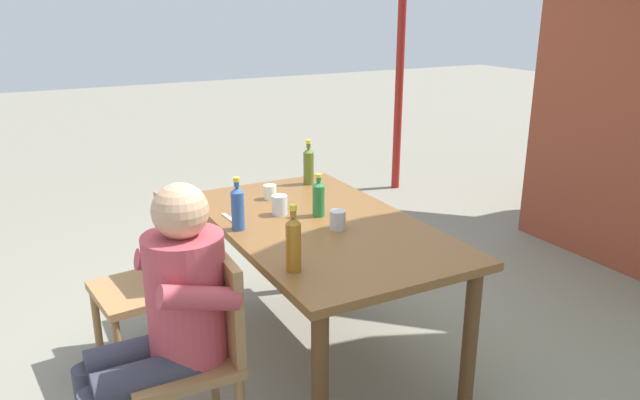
{
  "coord_description": "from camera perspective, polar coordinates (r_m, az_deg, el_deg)",
  "views": [
    {
      "loc": [
        2.53,
        -1.34,
        1.82
      ],
      "look_at": [
        0.0,
        0.0,
        0.89
      ],
      "focal_mm": 33.98,
      "sensor_mm": 36.0,
      "label": 1
    }
  ],
  "objects": [
    {
      "name": "table_knife",
      "position": [
        3.09,
        -8.12,
        -1.99
      ],
      "size": [
        0.24,
        0.04,
        0.01
      ],
      "color": "silver",
      "rests_on": "dining_table"
    },
    {
      "name": "ground_plane",
      "position": [
        3.39,
        0.0,
        -14.39
      ],
      "size": [
        24.0,
        24.0,
        0.0
      ],
      "primitive_type": "plane",
      "color": "gray"
    },
    {
      "name": "bottle_blue",
      "position": [
        2.95,
        -7.77,
        -0.68
      ],
      "size": [
        0.06,
        0.06,
        0.26
      ],
      "color": "#2D56A3",
      "rests_on": "dining_table"
    },
    {
      "name": "cup_steel",
      "position": [
        2.95,
        1.67,
        -1.9
      ],
      "size": [
        0.08,
        0.08,
        0.09
      ],
      "primitive_type": "cylinder",
      "color": "#B2B7BC",
      "rests_on": "dining_table"
    },
    {
      "name": "bottle_amber",
      "position": [
        2.47,
        -2.52,
        -4.04
      ],
      "size": [
        0.06,
        0.06,
        0.29
      ],
      "color": "#996019",
      "rests_on": "dining_table"
    },
    {
      "name": "chair_near_right",
      "position": [
        2.61,
        -11.44,
        -13.08
      ],
      "size": [
        0.45,
        0.45,
        0.87
      ],
      "color": "#A37547",
      "rests_on": "ground_plane"
    },
    {
      "name": "dining_table",
      "position": [
        3.08,
        0.0,
        -3.78
      ],
      "size": [
        1.61,
        0.93,
        0.77
      ],
      "color": "brown",
      "rests_on": "ground_plane"
    },
    {
      "name": "chair_near_left",
      "position": [
        3.24,
        -15.29,
        -6.88
      ],
      "size": [
        0.49,
        0.49,
        0.87
      ],
      "color": "#A37547",
      "rests_on": "ground_plane"
    },
    {
      "name": "cup_white",
      "position": [
        3.42,
        -4.73,
        0.75
      ],
      "size": [
        0.07,
        0.07,
        0.08
      ],
      "primitive_type": "cylinder",
      "color": "white",
      "rests_on": "dining_table"
    },
    {
      "name": "bottle_olive",
      "position": [
        3.67,
        -1.08,
        3.3
      ],
      "size": [
        0.06,
        0.06,
        0.28
      ],
      "color": "#566623",
      "rests_on": "dining_table"
    },
    {
      "name": "cup_glass",
      "position": [
        3.16,
        -3.82,
        -0.48
      ],
      "size": [
        0.08,
        0.08,
        0.1
      ],
      "primitive_type": "cylinder",
      "color": "silver",
      "rests_on": "dining_table"
    },
    {
      "name": "bottle_green",
      "position": [
        3.12,
        -0.13,
        0.2
      ],
      "size": [
        0.06,
        0.06,
        0.23
      ],
      "color": "#287A38",
      "rests_on": "dining_table"
    },
    {
      "name": "person_in_white_shirt",
      "position": [
        2.5,
        -14.12,
        -10.26
      ],
      "size": [
        0.47,
        0.61,
        1.18
      ],
      "color": "#B7424C",
      "rests_on": "ground_plane"
    }
  ]
}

